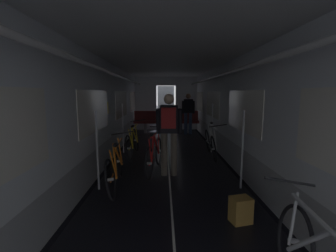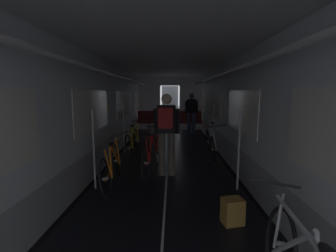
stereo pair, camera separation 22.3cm
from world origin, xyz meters
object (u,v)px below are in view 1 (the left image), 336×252
at_px(person_cyclist_aisle, 169,127).
at_px(bicycle_yellow, 133,142).
at_px(bench_seat_far_right, 187,120).
at_px(person_standing_near_bench, 188,111).
at_px(bicycle_white, 211,143).
at_px(bicycle_orange, 115,167).
at_px(backpack_on_floor, 241,210).
at_px(bench_seat_far_left, 145,120).
at_px(bicycle_red_in_aisle, 154,154).

bearing_deg(person_cyclist_aisle, bicycle_yellow, 121.19).
bearing_deg(bench_seat_far_right, person_standing_near_bench, -89.59).
bearing_deg(bicycle_white, bicycle_orange, -136.34).
distance_m(bicycle_orange, backpack_on_floor, 2.25).
relative_size(bench_seat_far_left, bicycle_orange, 0.58).
bearing_deg(bicycle_orange, backpack_on_floor, -32.59).
relative_size(bench_seat_far_right, person_standing_near_bench, 0.58).
distance_m(bicycle_white, bicycle_orange, 2.96).
bearing_deg(bench_seat_far_right, bicycle_yellow, -116.46).
relative_size(bicycle_orange, person_standing_near_bench, 1.01).
relative_size(bicycle_yellow, bicycle_red_in_aisle, 1.01).
bearing_deg(bicycle_orange, person_cyclist_aisle, 30.58).
bearing_deg(bicycle_orange, bench_seat_far_left, 89.17).
bearing_deg(person_standing_near_bench, bench_seat_far_right, 90.41).
relative_size(bicycle_yellow, person_standing_near_bench, 1.01).
distance_m(bench_seat_far_left, bench_seat_far_right, 1.80).
height_order(bench_seat_far_left, bench_seat_far_right, same).
bearing_deg(bicycle_orange, bench_seat_far_right, 72.21).
xyz_separation_m(bench_seat_far_left, bench_seat_far_right, (1.80, 0.00, 0.00)).
height_order(bicycle_yellow, person_cyclist_aisle, person_cyclist_aisle).
relative_size(bicycle_white, person_cyclist_aisle, 1.01).
height_order(person_standing_near_bench, backpack_on_floor, person_standing_near_bench).
xyz_separation_m(bench_seat_far_left, bicycle_yellow, (-0.06, -3.73, -0.19)).
height_order(bench_seat_far_right, bicycle_white, bicycle_white).
height_order(bench_seat_far_right, bicycle_yellow, bicycle_yellow).
xyz_separation_m(bicycle_white, bicycle_yellow, (-2.11, 0.11, 0.00)).
distance_m(bicycle_red_in_aisle, backpack_on_floor, 2.40).
bearing_deg(bench_seat_far_right, person_cyclist_aisle, -99.69).
xyz_separation_m(bench_seat_far_right, backpack_on_floor, (0.00, -7.08, -0.40)).
bearing_deg(bicycle_red_in_aisle, bench_seat_far_right, 76.42).
relative_size(bench_seat_far_right, bicycle_yellow, 0.58).
height_order(bicycle_red_in_aisle, backpack_on_floor, bicycle_red_in_aisle).
bearing_deg(bicycle_red_in_aisle, person_cyclist_aisle, -40.60).
relative_size(bicycle_red_in_aisle, person_standing_near_bench, 1.00).
bearing_deg(person_standing_near_bench, bicycle_red_in_aisle, -104.66).
bearing_deg(bicycle_yellow, backpack_on_floor, -61.04).
height_order(bicycle_white, bicycle_red_in_aisle, bicycle_white).
relative_size(person_standing_near_bench, backpack_on_floor, 4.96).
distance_m(bicycle_yellow, person_cyclist_aisle, 1.94).
height_order(bench_seat_far_left, bicycle_yellow, bicycle_yellow).
xyz_separation_m(person_standing_near_bench, backpack_on_floor, (-0.00, -6.71, -0.81)).
height_order(bicycle_red_in_aisle, person_standing_near_bench, person_standing_near_bench).
height_order(bench_seat_far_right, backpack_on_floor, bench_seat_far_right).
relative_size(person_cyclist_aisle, bicycle_red_in_aisle, 1.00).
xyz_separation_m(person_cyclist_aisle, person_standing_near_bench, (0.91, 4.92, -0.04)).
bearing_deg(person_cyclist_aisle, bicycle_orange, -149.42).
xyz_separation_m(bench_seat_far_right, bicycle_orange, (-1.89, -5.88, -0.19)).
distance_m(bench_seat_far_left, person_cyclist_aisle, 5.39).
relative_size(bench_seat_far_left, bicycle_white, 0.58).
bearing_deg(bicycle_yellow, bicycle_white, -2.97).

